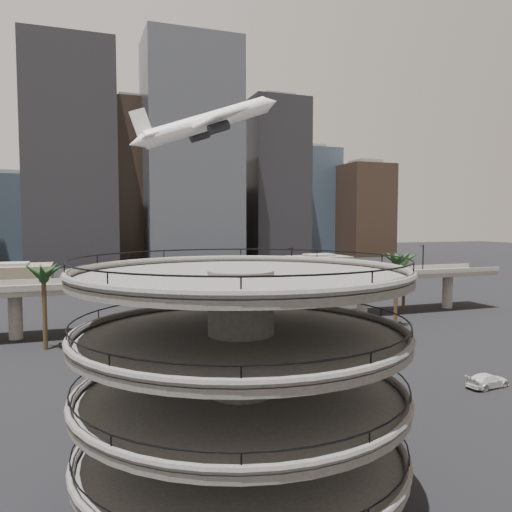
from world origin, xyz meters
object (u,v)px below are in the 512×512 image
object	(u,v)px
overpass	(210,286)
car_c	(487,380)
airborne_jet	(207,123)
car_a	(317,367)
car_b	(362,354)
parking_ramp	(241,366)

from	to	relation	value
overpass	car_c	size ratio (longest dim) A/B	23.18
airborne_jet	car_a	xyz separation A→B (m)	(1.29, -51.45, -40.34)
airborne_jet	car_b	xyz separation A→B (m)	(9.94, -48.34, -40.28)
car_a	overpass	bearing A→B (deg)	11.48
overpass	car_c	bearing A→B (deg)	-64.23
airborne_jet	car_c	size ratio (longest dim) A/B	6.39
parking_ramp	car_b	world-z (taller)	parking_ramp
overpass	airborne_jet	distance (m)	38.56
airborne_jet	car_a	world-z (taller)	airborne_jet
car_a	car_c	xyz separation A→B (m)	(16.22, -11.98, 0.07)
overpass	car_a	distance (m)	34.42
car_b	car_c	world-z (taller)	car_c
parking_ramp	car_a	xyz separation A→B (m)	(18.65, 25.69, -9.09)
car_a	car_b	world-z (taller)	car_b
overpass	car_c	xyz separation A→B (m)	(21.87, -45.29, -6.53)
parking_ramp	overpass	bearing A→B (deg)	77.57
parking_ramp	airborne_jet	distance (m)	85.02
airborne_jet	car_c	xyz separation A→B (m)	(17.51, -63.43, -40.27)
airborne_jet	car_a	size ratio (longest dim) A/B	8.16
airborne_jet	parking_ramp	bearing A→B (deg)	-109.17
car_a	parking_ramp	bearing A→B (deg)	145.88
parking_ramp	overpass	world-z (taller)	parking_ramp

